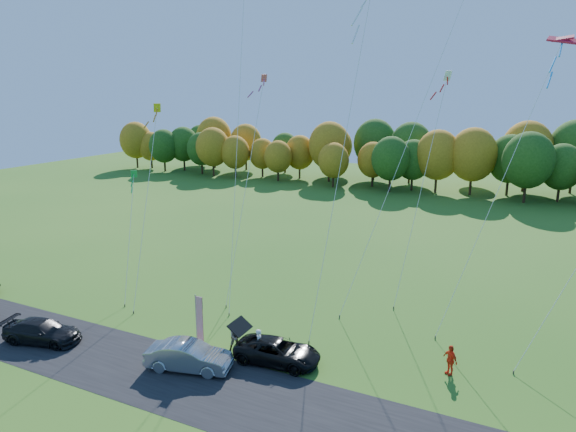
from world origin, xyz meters
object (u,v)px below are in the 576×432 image
at_px(silver_sedan, 189,356).
at_px(feather_flag, 199,319).
at_px(person_east, 450,360).
at_px(black_suv, 278,351).

xyz_separation_m(silver_sedan, feather_flag, (-0.43, 1.65, 1.47)).
bearing_deg(person_east, silver_sedan, -116.89).
distance_m(black_suv, silver_sedan, 4.96).
xyz_separation_m(black_suv, silver_sedan, (-4.09, -2.81, 0.10)).
xyz_separation_m(silver_sedan, person_east, (13.10, 5.79, 0.07)).
height_order(silver_sedan, person_east, person_east).
bearing_deg(feather_flag, person_east, 17.02).
bearing_deg(feather_flag, black_suv, 14.43).
bearing_deg(black_suv, feather_flag, 99.69).
distance_m(black_suv, feather_flag, 4.93).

